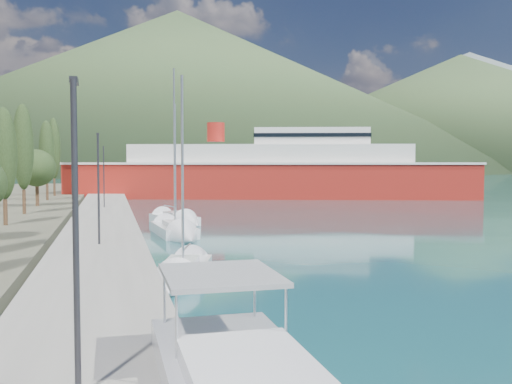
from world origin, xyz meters
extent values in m
plane|color=#164950|center=(0.00, 120.00, 0.00)|extent=(1400.00, 1400.00, 0.00)
cube|color=gray|center=(-9.00, 26.00, 0.40)|extent=(5.00, 88.00, 0.80)
cone|color=slate|center=(80.00, 680.00, 90.00)|extent=(760.00, 760.00, 180.00)
cone|color=slate|center=(420.00, 600.00, 70.00)|extent=(640.00, 640.00, 140.00)
cone|color=#3C542F|center=(40.00, 400.00, 57.50)|extent=(480.00, 480.00, 115.00)
cone|color=#3C542F|center=(260.00, 380.00, 45.00)|extent=(420.00, 420.00, 90.00)
cylinder|color=#47301E|center=(-15.78, 25.70, 1.64)|extent=(0.30, 0.30, 1.88)
ellipsoid|color=#263A1A|center=(-15.78, 25.70, 5.91)|extent=(1.80, 1.80, 6.66)
cylinder|color=#47301E|center=(-15.78, 34.99, 1.77)|extent=(0.30, 0.30, 2.13)
ellipsoid|color=#263A1A|center=(-15.78, 34.99, 6.61)|extent=(1.80, 1.80, 7.56)
cylinder|color=#47301E|center=(-15.78, 44.31, 1.91)|extent=(0.36, 0.36, 2.41)
sphere|color=#263A1A|center=(-15.78, 44.31, 4.66)|extent=(3.86, 3.86, 3.86)
cylinder|color=#47301E|center=(-15.78, 54.03, 1.75)|extent=(0.30, 0.30, 2.11)
ellipsoid|color=#263A1A|center=(-15.78, 54.03, 6.54)|extent=(1.80, 1.80, 7.47)
cylinder|color=#47301E|center=(-15.78, 63.10, 1.86)|extent=(0.30, 0.30, 2.33)
ellipsoid|color=#263A1A|center=(-15.78, 63.10, 7.15)|extent=(1.80, 1.80, 8.25)
cylinder|color=#2D2D33|center=(-9.00, -7.57, 3.80)|extent=(0.12, 0.12, 6.00)
cube|color=#2D2D33|center=(-9.00, -7.32, 6.80)|extent=(0.15, 0.50, 0.12)
cylinder|color=#2D2D33|center=(-9.00, 13.37, 3.80)|extent=(0.12, 0.12, 6.00)
cube|color=#2D2D33|center=(-9.00, 13.62, 6.80)|extent=(0.15, 0.50, 0.12)
cylinder|color=#2D2D33|center=(-9.00, 39.71, 3.80)|extent=(0.12, 0.12, 6.00)
cube|color=#2D2D33|center=(-9.00, 39.96, 6.80)|extent=(0.15, 0.50, 0.12)
cube|color=silver|center=(-6.01, -9.08, 1.57)|extent=(2.26, 3.47, 0.43)
cube|color=gray|center=(-6.01, -6.31, 2.76)|extent=(2.48, 2.95, 0.11)
cube|color=silver|center=(-5.13, 7.25, 0.22)|extent=(3.34, 5.41, 0.81)
cube|color=silver|center=(-5.22, 6.93, 0.76)|extent=(1.73, 2.28, 0.31)
cylinder|color=silver|center=(-5.22, 6.93, 4.88)|extent=(0.12, 0.12, 8.51)
cone|color=silver|center=(-6.00, 4.14, 0.22)|extent=(2.62, 2.82, 2.06)
cube|color=silver|center=(-3.95, 22.72, 0.25)|extent=(2.93, 6.68, 0.92)
cube|color=silver|center=(-3.91, 22.29, 0.87)|extent=(1.64, 2.72, 0.36)
cylinder|color=silver|center=(-3.91, 22.29, 6.32)|extent=(0.12, 0.12, 11.21)
cone|color=silver|center=(-3.57, 18.58, 0.25)|extent=(2.61, 3.23, 2.34)
cube|color=silver|center=(-3.14, 30.01, 0.26)|extent=(3.93, 5.96, 0.94)
cube|color=silver|center=(-3.03, 29.66, 0.89)|extent=(2.03, 2.53, 0.37)
cylinder|color=silver|center=(-3.03, 29.66, 5.44)|extent=(0.12, 0.12, 9.41)
cone|color=silver|center=(-2.09, 26.66, 0.26)|extent=(3.06, 3.16, 2.40)
cube|color=#A51F17|center=(14.81, 63.51, 2.24)|extent=(59.93, 29.05, 5.69)
cube|color=silver|center=(14.81, 63.51, 5.08)|extent=(60.43, 29.52, 0.30)
cube|color=silver|center=(14.81, 63.51, 6.30)|extent=(41.85, 21.68, 3.05)
cube|color=silver|center=(20.64, 61.71, 9.05)|extent=(18.00, 12.10, 2.44)
cylinder|color=#A51F17|center=(7.04, 65.91, 9.76)|extent=(2.64, 2.64, 2.85)
camera|label=1|loc=(-8.35, -18.68, 5.27)|focal=40.00mm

